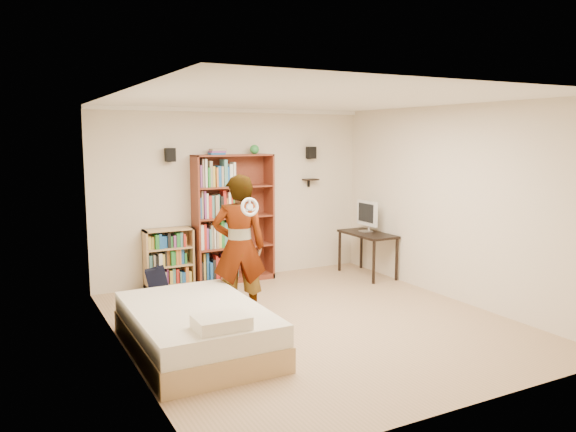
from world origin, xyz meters
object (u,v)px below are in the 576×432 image
Objects in this scene: person at (239,247)px; computer_desk at (367,254)px; low_bookshelf at (169,259)px; tall_bookshelf at (234,218)px; daybed at (196,323)px.

computer_desk is at bearing -141.37° from person.
computer_desk is at bearing -13.56° from low_bookshelf.
computer_desk is (2.06, -0.70, -0.64)m from tall_bookshelf.
person reaches higher than computer_desk.
low_bookshelf is at bearing 80.20° from daybed.
person reaches higher than daybed.
person reaches higher than low_bookshelf.
tall_bookshelf is at bearing 161.28° from computer_desk.
tall_bookshelf is at bearing -2.64° from low_bookshelf.
tall_bookshelf is 2.27m from computer_desk.
computer_desk is 0.57× the size of person.
tall_bookshelf is 3.01m from daybed.
computer_desk is (3.10, -0.75, -0.10)m from low_bookshelf.
low_bookshelf reaches higher than daybed.
daybed is (-1.48, -2.53, -0.70)m from tall_bookshelf.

